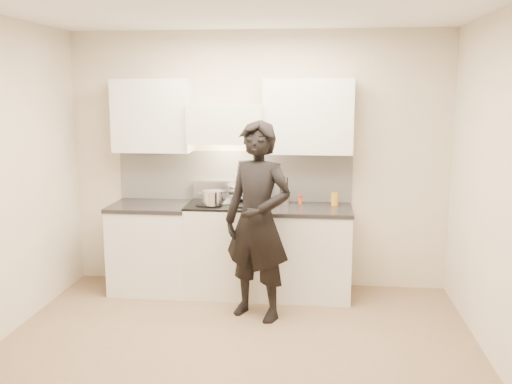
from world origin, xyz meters
The scene contains 11 objects.
ground_plane centered at (0.00, 0.00, 0.00)m, with size 4.00×4.00×0.00m, color #85664C.
room_shell centered at (-0.06, 0.37, 1.60)m, with size 4.04×3.54×2.70m.
stove centered at (-0.30, 1.42, 0.47)m, with size 0.76×0.65×0.96m.
counter_right centered at (0.53, 1.43, 0.46)m, with size 0.92×0.67×0.92m.
counter_left centered at (-1.08, 1.43, 0.46)m, with size 0.82×0.67×0.92m.
wok centered at (-0.10, 1.55, 1.07)m, with size 0.41×0.51×0.33m.
stock_pot centered at (-0.40, 1.28, 1.03)m, with size 0.28×0.28×0.14m.
utensil_crock centered at (0.30, 1.62, 1.01)m, with size 0.10×0.10×0.28m.
spice_jar centered at (0.46, 1.60, 0.96)m, with size 0.04×0.04×0.09m.
oil_glass centered at (0.82, 1.56, 0.98)m, with size 0.07×0.07×0.13m.
person centered at (0.10, 0.80, 0.91)m, with size 0.67×0.44×1.82m, color black.
Camera 1 is at (0.63, -4.23, 2.09)m, focal length 40.00 mm.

